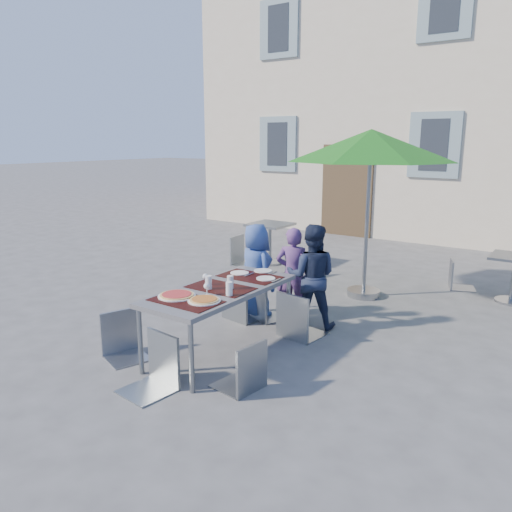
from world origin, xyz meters
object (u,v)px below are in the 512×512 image
Objects in this scene: dining_table at (221,293)px; pizza_near_left at (177,295)px; chair_0 at (240,274)px; chair_4 at (244,337)px; child_2 at (311,276)px; patio_umbrella at (371,147)px; bg_chair_l_0 at (242,233)px; child_0 at (256,270)px; bg_chair_r_0 at (291,246)px; bg_chair_l_1 at (459,258)px; chair_1 at (265,283)px; cafe_table_0 at (270,236)px; pizza_near_right at (204,300)px; child_1 at (293,274)px; chair_3 at (121,308)px; chair_2 at (299,287)px.

pizza_near_left is at bearing -108.11° from dining_table.
dining_table is at bearing -64.86° from chair_0.
child_2 is at bearing 98.94° from chair_4.
bg_chair_l_0 is (-2.69, 0.55, -1.60)m from patio_umbrella.
child_0 reaches higher than bg_chair_l_0.
bg_chair_r_0 reaches higher than bg_chair_l_1.
bg_chair_r_0 is (-0.81, 2.02, 0.03)m from chair_1.
bg_chair_r_0 is (0.80, -0.57, -0.01)m from cafe_table_0.
bg_chair_l_0 is at bearing 123.07° from dining_table.
patio_umbrella is at bearing 84.59° from pizza_near_right.
child_1 reaches higher than bg_chair_l_0.
pizza_near_left is 0.37× the size of chair_0.
patio_umbrella reaches higher than chair_4.
patio_umbrella is 2.38× the size of bg_chair_l_0.
chair_1 is at bearing -120.49° from bg_chair_l_1.
child_0 reaches higher than cafe_table_0.
child_1 is at bearing 85.67° from dining_table.
child_2 is 1.26× the size of chair_0.
cafe_table_0 is (-1.61, 2.59, 0.04)m from chair_1.
pizza_near_right is at bearing -95.41° from patio_umbrella.
patio_umbrella reaches higher than chair_3.
chair_3 is at bearing -87.51° from bg_chair_r_0.
child_1 is at bearing 36.99° from chair_1.
pizza_near_left is 0.42× the size of chair_4.
chair_2 reaches higher than bg_chair_l_1.
bg_chair_l_0 is at bearing -169.62° from bg_chair_l_1.
chair_3 reaches higher than chair_1.
bg_chair_r_0 is at bearing 92.49° from chair_3.
bg_chair_l_1 is (1.92, 2.85, -0.12)m from child_0.
dining_table is 2.15× the size of bg_chair_l_1.
bg_chair_l_1 is (2.37, 4.75, -0.05)m from chair_3.
pizza_near_left is 0.31× the size of child_0.
child_1 reaches higher than dining_table.
patio_umbrella is (1.31, 3.52, 1.67)m from chair_3.
child_0 reaches higher than dining_table.
child_0 is 0.27m from chair_0.
chair_4 is at bearing -65.27° from bg_chair_r_0.
dining_table is at bearing -99.59° from patio_umbrella.
chair_2 is at bearing -51.65° from cafe_table_0.
cafe_table_0 is at bearing 115.88° from chair_0.
chair_2 is (0.93, -0.11, 0.01)m from chair_0.
dining_table is 1.35m from child_2.
bg_chair_l_0 is 1.24m from bg_chair_r_0.
bg_chair_l_0 is (-2.04, 3.90, -0.16)m from pizza_near_left.
child_2 is at bearing 57.32° from chair_3.
child_0 is 1.20× the size of chair_0.
child_1 is 1.34× the size of bg_chair_r_0.
dining_table is at bearing 142.65° from chair_4.
child_0 is 1.18× the size of chair_2.
chair_2 is at bearing -179.49° from child_0.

